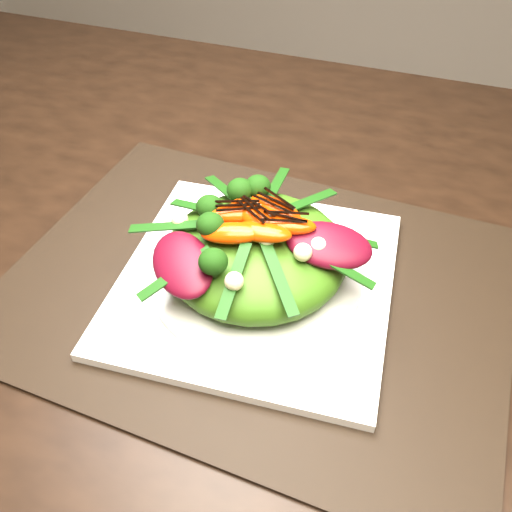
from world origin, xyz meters
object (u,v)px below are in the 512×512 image
(placemat, at_px, (256,285))
(lettuce_mound, at_px, (256,252))
(orange_segment, at_px, (239,208))
(dining_table, at_px, (95,183))
(plate_base, at_px, (256,281))
(salad_bowl, at_px, (256,272))

(placemat, height_order, lettuce_mound, lettuce_mound)
(orange_segment, bearing_deg, dining_table, 157.04)
(orange_segment, bearing_deg, placemat, -34.73)
(plate_base, bearing_deg, placemat, 0.00)
(lettuce_mound, bearing_deg, salad_bowl, 0.00)
(dining_table, relative_size, placemat, 3.03)
(plate_base, xyz_separation_m, lettuce_mound, (0.00, 0.00, 0.04))
(placemat, relative_size, orange_segment, 8.65)
(dining_table, distance_m, placemat, 0.31)
(dining_table, xyz_separation_m, placemat, (0.29, -0.13, 0.02))
(dining_table, relative_size, lettuce_mound, 8.50)
(salad_bowl, height_order, orange_segment, orange_segment)
(placemat, xyz_separation_m, orange_segment, (-0.02, 0.02, 0.09))
(dining_table, xyz_separation_m, lettuce_mound, (0.29, -0.13, 0.07))
(placemat, bearing_deg, lettuce_mound, 180.00)
(plate_base, distance_m, orange_segment, 0.09)
(placemat, distance_m, lettuce_mound, 0.05)
(placemat, bearing_deg, dining_table, 155.94)
(placemat, bearing_deg, orange_segment, 145.27)
(orange_segment, bearing_deg, plate_base, -34.73)
(dining_table, distance_m, orange_segment, 0.31)
(lettuce_mound, bearing_deg, orange_segment, 145.27)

